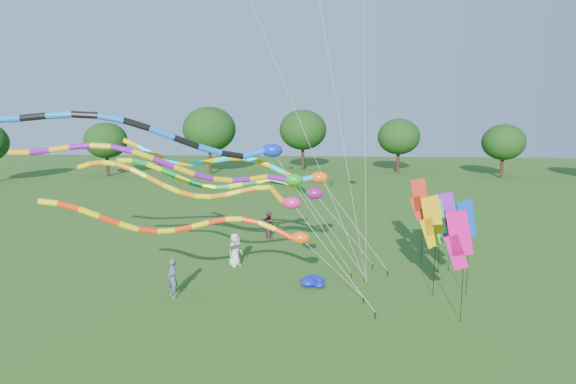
# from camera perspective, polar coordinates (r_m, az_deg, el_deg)

# --- Properties ---
(ground) EXTENTS (160.00, 160.00, 0.00)m
(ground) POSITION_cam_1_polar(r_m,az_deg,el_deg) (20.41, 2.99, -14.96)
(ground) COLOR #245215
(ground) RESTS_ON ground
(tree_ring) EXTENTS (122.37, 120.60, 9.63)m
(tree_ring) POSITION_cam_1_polar(r_m,az_deg,el_deg) (15.36, -4.30, -0.78)
(tree_ring) COLOR #382314
(tree_ring) RESTS_ON ground
(tube_kite_red) EXTENTS (12.39, 3.57, 5.73)m
(tube_kite_red) POSITION_cam_1_polar(r_m,az_deg,el_deg) (20.21, -9.18, -4.07)
(tube_kite_red) COLOR black
(tube_kite_red) RESTS_ON ground
(tube_kite_orange) EXTENTS (12.38, 1.03, 6.99)m
(tube_kite_orange) POSITION_cam_1_polar(r_m,az_deg,el_deg) (20.12, -8.86, 0.40)
(tube_kite_orange) COLOR black
(tube_kite_orange) RESTS_ON ground
(tube_kite_purple) EXTENTS (15.33, 3.84, 7.76)m
(tube_kite_purple) POSITION_cam_1_polar(r_m,az_deg,el_deg) (22.24, -11.19, 2.83)
(tube_kite_purple) COLOR black
(tube_kite_purple) RESTS_ON ground
(tube_kite_blue) EXTENTS (17.93, 5.25, 9.42)m
(tube_kite_blue) POSITION_cam_1_polar(r_m,az_deg,el_deg) (22.30, -16.42, 6.56)
(tube_kite_blue) COLOR black
(tube_kite_blue) RESTS_ON ground
(tube_kite_cyan) EXTENTS (13.56, 1.12, 7.58)m
(tube_kite_cyan) POSITION_cam_1_polar(r_m,az_deg,el_deg) (24.55, -4.76, 3.02)
(tube_kite_cyan) COLOR black
(tube_kite_cyan) RESTS_ON ground
(tube_kite_green) EXTENTS (12.60, 3.04, 6.79)m
(tube_kite_green) POSITION_cam_1_polar(r_m,az_deg,el_deg) (24.63, -4.74, 0.97)
(tube_kite_green) COLOR black
(tube_kite_green) RESTS_ON ground
(banner_pole_green) EXTENTS (1.11, 0.49, 4.04)m
(banner_pole_green) POSITION_cam_1_polar(r_m,az_deg,el_deg) (26.40, 17.09, -3.43)
(banner_pole_green) COLOR black
(banner_pole_green) RESTS_ON ground
(banner_pole_magenta_a) EXTENTS (1.12, 0.47, 4.66)m
(banner_pole_magenta_a) POSITION_cam_1_polar(r_m,az_deg,el_deg) (20.39, 19.55, -5.41)
(banner_pole_magenta_a) COLOR black
(banner_pole_magenta_a) RESTS_ON ground
(banner_pole_orange) EXTENTS (1.16, 0.24, 4.79)m
(banner_pole_orange) POSITION_cam_1_polar(r_m,az_deg,el_deg) (22.76, 16.62, -3.45)
(banner_pole_orange) COLOR black
(banner_pole_orange) RESTS_ON ground
(banner_pole_violet) EXTENTS (1.16, 0.13, 4.35)m
(banner_pole_violet) POSITION_cam_1_polar(r_m,az_deg,el_deg) (26.91, 18.30, -2.58)
(banner_pole_violet) COLOR black
(banner_pole_violet) RESTS_ON ground
(banner_pole_red) EXTENTS (1.16, 0.10, 4.86)m
(banner_pole_red) POSITION_cam_1_polar(r_m,az_deg,el_deg) (28.07, 15.29, -0.92)
(banner_pole_red) COLOR black
(banner_pole_red) RESTS_ON ground
(banner_pole_blue_b) EXTENTS (1.13, 0.44, 4.58)m
(banner_pole_blue_b) POSITION_cam_1_polar(r_m,az_deg,el_deg) (23.47, 20.26, -3.79)
(banner_pole_blue_b) COLOR black
(banner_pole_blue_b) RESTS_ON ground
(blue_nylon_heap) EXTENTS (1.42, 1.38, 0.48)m
(blue_nylon_heap) POSITION_cam_1_polar(r_m,az_deg,el_deg) (24.26, 3.33, -10.44)
(blue_nylon_heap) COLOR #0D17B2
(blue_nylon_heap) RESTS_ON ground
(person_a) EXTENTS (1.01, 1.07, 1.84)m
(person_a) POSITION_cam_1_polar(r_m,az_deg,el_deg) (27.07, -6.29, -6.82)
(person_a) COLOR beige
(person_a) RESTS_ON ground
(person_b) EXTENTS (0.78, 0.79, 1.84)m
(person_b) POSITION_cam_1_polar(r_m,az_deg,el_deg) (23.09, -13.54, -9.86)
(person_b) COLOR #43505E
(person_b) RESTS_ON ground
(person_c) EXTENTS (1.09, 1.14, 1.86)m
(person_c) POSITION_cam_1_polar(r_m,az_deg,el_deg) (32.95, -2.27, -3.87)
(person_c) COLOR maroon
(person_c) RESTS_ON ground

